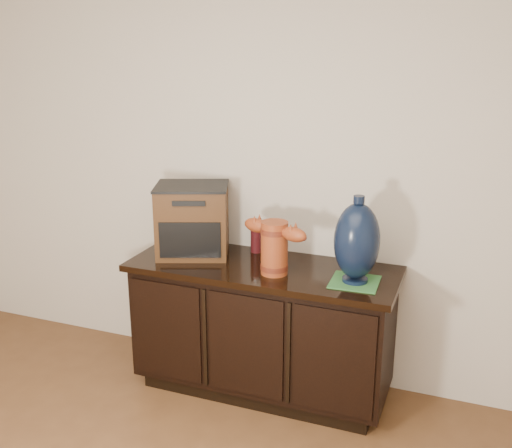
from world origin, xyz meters
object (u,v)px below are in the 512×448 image
at_px(tv_radio, 193,220).
at_px(spray_can, 256,237).
at_px(lamp_base, 357,242).
at_px(terracotta_vessel, 274,245).
at_px(sideboard, 263,327).

xyz_separation_m(tv_radio, spray_can, (0.32, 0.16, -0.11)).
relative_size(tv_radio, spray_can, 2.70).
bearing_deg(lamp_base, tv_radio, 174.26).
bearing_deg(terracotta_vessel, spray_can, 145.61).
relative_size(terracotta_vessel, spray_can, 2.19).
distance_m(terracotta_vessel, spray_can, 0.36).
xyz_separation_m(sideboard, terracotta_vessel, (0.09, -0.08, 0.53)).
xyz_separation_m(terracotta_vessel, lamp_base, (0.42, 0.03, 0.06)).
height_order(sideboard, lamp_base, lamp_base).
distance_m(lamp_base, spray_can, 0.69).
bearing_deg(terracotta_vessel, lamp_base, 22.56).
distance_m(tv_radio, spray_can, 0.38).
relative_size(sideboard, tv_radio, 3.00).
height_order(terracotta_vessel, lamp_base, lamp_base).
distance_m(sideboard, tv_radio, 0.72).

